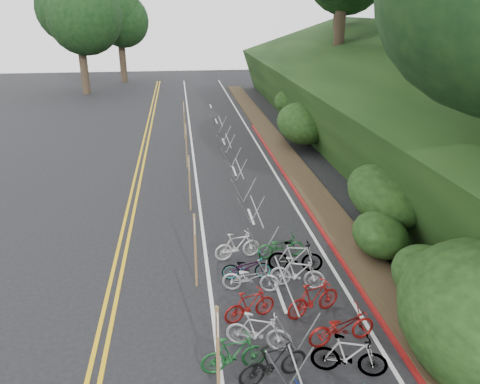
# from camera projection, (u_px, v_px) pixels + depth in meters

# --- Properties ---
(road_markings) EXTENTS (7.47, 80.00, 0.01)m
(road_markings) POSITION_uv_depth(u_px,v_px,m) (192.00, 219.00, 19.53)
(road_markings) COLOR gold
(road_markings) RESTS_ON ground
(red_curb) EXTENTS (0.25, 28.00, 0.10)m
(red_curb) POSITION_uv_depth(u_px,v_px,m) (299.00, 195.00, 21.88)
(red_curb) COLOR maroon
(red_curb) RESTS_ON ground
(embankment) EXTENTS (14.30, 48.14, 9.11)m
(embankment) POSITION_uv_depth(u_px,v_px,m) (390.00, 108.00, 28.31)
(embankment) COLOR black
(embankment) RESTS_ON ground
(bike_racks_rest) EXTENTS (1.14, 23.00, 1.17)m
(bike_racks_rest) POSITION_uv_depth(u_px,v_px,m) (240.00, 174.00, 22.18)
(bike_racks_rest) COLOR #91949A
(bike_racks_rest) RESTS_ON ground
(signpost_near) EXTENTS (0.08, 0.40, 2.57)m
(signpost_near) POSITION_uv_depth(u_px,v_px,m) (218.00, 351.00, 9.87)
(signpost_near) COLOR brown
(signpost_near) RESTS_ON ground
(signposts_rest) EXTENTS (0.08, 18.40, 2.50)m
(signposts_rest) POSITION_uv_depth(u_px,v_px,m) (188.00, 158.00, 22.60)
(signposts_rest) COLOR brown
(signposts_rest) RESTS_ON ground
(bike_front) EXTENTS (0.66, 1.68, 0.99)m
(bike_front) POSITION_uv_depth(u_px,v_px,m) (234.00, 354.00, 11.20)
(bike_front) COLOR #144C1E
(bike_front) RESTS_ON ground
(bike_valet) EXTENTS (3.32, 11.39, 1.09)m
(bike_valet) POSITION_uv_depth(u_px,v_px,m) (297.00, 332.00, 11.93)
(bike_valet) COLOR maroon
(bike_valet) RESTS_ON ground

